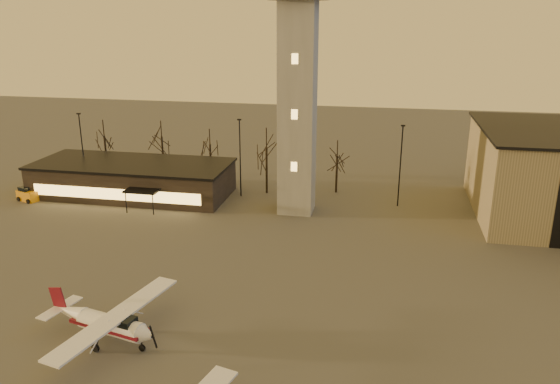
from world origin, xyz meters
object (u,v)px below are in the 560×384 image
control_tower (298,73)px  terminal (133,178)px  cessna_rear (113,329)px  service_cart (28,195)px

control_tower → terminal: 26.24m
cessna_rear → service_cart: 37.53m
control_tower → terminal: control_tower is taller
terminal → cessna_rear: size_ratio=2.05×
control_tower → cessna_rear: bearing=-105.2°
control_tower → cessna_rear: size_ratio=2.63×
control_tower → service_cart: control_tower is taller
cessna_rear → service_cart: bearing=146.7°
cessna_rear → service_cart: size_ratio=3.93×
service_cart → cessna_rear: bearing=-28.1°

